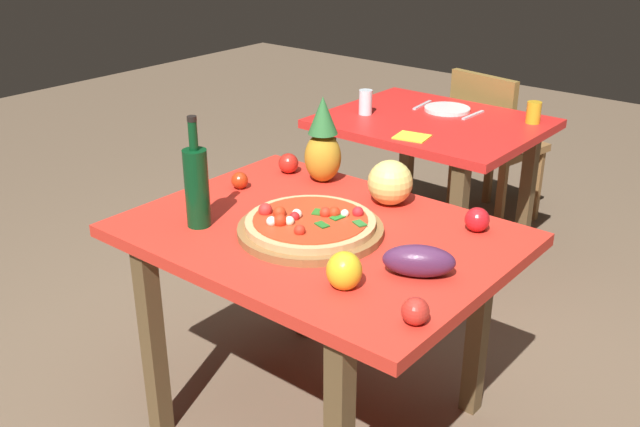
{
  "coord_description": "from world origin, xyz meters",
  "views": [
    {
      "loc": [
        1.31,
        -1.59,
        1.7
      ],
      "look_at": [
        -0.0,
        0.01,
        0.79
      ],
      "focal_mm": 40.82,
      "sensor_mm": 36.0,
      "label": 1
    }
  ],
  "objects_px": {
    "eggplant": "(419,261)",
    "drinking_glass_juice": "(534,112)",
    "tomato_by_bottle": "(240,180)",
    "drinking_glass_water": "(366,102)",
    "fork_utensil": "(422,105)",
    "napkin_folded": "(412,137)",
    "background_table": "(431,142)",
    "bell_pepper": "(344,271)",
    "knife_utensil": "(473,115)",
    "pizza_board": "(310,230)",
    "dinner_plate": "(447,109)",
    "display_table": "(319,256)",
    "melon": "(390,183)",
    "dining_chair": "(491,140)",
    "tomato_near_board": "(288,163)",
    "tomato_at_corner": "(415,311)",
    "wine_bottle": "(197,185)",
    "tomato_beside_pepper": "(477,220)",
    "pizza": "(308,221)",
    "pineapple_left": "(323,144)"
  },
  "relations": [
    {
      "from": "display_table",
      "to": "tomato_at_corner",
      "type": "height_order",
      "value": "tomato_at_corner"
    },
    {
      "from": "background_table",
      "to": "melon",
      "type": "xyz_separation_m",
      "value": [
        0.41,
        -0.95,
        0.19
      ]
    },
    {
      "from": "knife_utensil",
      "to": "napkin_folded",
      "type": "bearing_deg",
      "value": -93.36
    },
    {
      "from": "bell_pepper",
      "to": "knife_utensil",
      "type": "bearing_deg",
      "value": 107.21
    },
    {
      "from": "wine_bottle",
      "to": "tomato_by_bottle",
      "type": "relative_size",
      "value": 5.9
    },
    {
      "from": "wine_bottle",
      "to": "tomato_beside_pepper",
      "type": "height_order",
      "value": "wine_bottle"
    },
    {
      "from": "fork_utensil",
      "to": "bell_pepper",
      "type": "bearing_deg",
      "value": -70.15
    },
    {
      "from": "bell_pepper",
      "to": "fork_utensil",
      "type": "xyz_separation_m",
      "value": [
        -0.8,
        1.67,
        -0.04
      ]
    },
    {
      "from": "bell_pepper",
      "to": "tomato_at_corner",
      "type": "relative_size",
      "value": 1.53
    },
    {
      "from": "dining_chair",
      "to": "tomato_by_bottle",
      "type": "relative_size",
      "value": 14.07
    },
    {
      "from": "background_table",
      "to": "knife_utensil",
      "type": "bearing_deg",
      "value": 56.29
    },
    {
      "from": "pizza_board",
      "to": "wine_bottle",
      "type": "xyz_separation_m",
      "value": [
        -0.31,
        -0.17,
        0.12
      ]
    },
    {
      "from": "bell_pepper",
      "to": "eggplant",
      "type": "height_order",
      "value": "bell_pepper"
    },
    {
      "from": "drinking_glass_water",
      "to": "knife_utensil",
      "type": "xyz_separation_m",
      "value": [
        0.41,
        0.3,
        -0.05
      ]
    },
    {
      "from": "dining_chair",
      "to": "tomato_near_board",
      "type": "relative_size",
      "value": 11.27
    },
    {
      "from": "pizza_board",
      "to": "dinner_plate",
      "type": "xyz_separation_m",
      "value": [
        -0.37,
        1.48,
        -0.0
      ]
    },
    {
      "from": "display_table",
      "to": "tomato_near_board",
      "type": "height_order",
      "value": "tomato_near_board"
    },
    {
      "from": "napkin_folded",
      "to": "tomato_beside_pepper",
      "type": "bearing_deg",
      "value": -45.25
    },
    {
      "from": "background_table",
      "to": "pizza_board",
      "type": "xyz_separation_m",
      "value": [
        0.35,
        -1.3,
        0.12
      ]
    },
    {
      "from": "display_table",
      "to": "melon",
      "type": "distance_m",
      "value": 0.36
    },
    {
      "from": "dining_chair",
      "to": "napkin_folded",
      "type": "height_order",
      "value": "dining_chair"
    },
    {
      "from": "bell_pepper",
      "to": "dinner_plate",
      "type": "height_order",
      "value": "bell_pepper"
    },
    {
      "from": "pizza",
      "to": "tomato_at_corner",
      "type": "relative_size",
      "value": 5.78
    },
    {
      "from": "tomato_by_bottle",
      "to": "napkin_folded",
      "type": "bearing_deg",
      "value": 80.07
    },
    {
      "from": "dining_chair",
      "to": "tomato_near_board",
      "type": "distance_m",
      "value": 1.6
    },
    {
      "from": "tomato_at_corner",
      "to": "fork_utensil",
      "type": "xyz_separation_m",
      "value": [
        -1.04,
        1.71,
        -0.03
      ]
    },
    {
      "from": "dining_chair",
      "to": "tomato_near_board",
      "type": "bearing_deg",
      "value": 98.41
    },
    {
      "from": "eggplant",
      "to": "drinking_glass_juice",
      "type": "bearing_deg",
      "value": 103.38
    },
    {
      "from": "pizza",
      "to": "knife_utensil",
      "type": "relative_size",
      "value": 2.23
    },
    {
      "from": "dining_chair",
      "to": "dinner_plate",
      "type": "relative_size",
      "value": 3.86
    },
    {
      "from": "tomato_at_corner",
      "to": "tomato_beside_pepper",
      "type": "relative_size",
      "value": 0.9
    },
    {
      "from": "drinking_glass_juice",
      "to": "pizza",
      "type": "bearing_deg",
      "value": -91.27
    },
    {
      "from": "display_table",
      "to": "pineapple_left",
      "type": "xyz_separation_m",
      "value": [
        -0.26,
        0.33,
        0.23
      ]
    },
    {
      "from": "tomato_beside_pepper",
      "to": "eggplant",
      "type": "bearing_deg",
      "value": -87.71
    },
    {
      "from": "drinking_glass_juice",
      "to": "drinking_glass_water",
      "type": "distance_m",
      "value": 0.77
    },
    {
      "from": "tomato_at_corner",
      "to": "tomato_by_bottle",
      "type": "relative_size",
      "value": 1.15
    },
    {
      "from": "tomato_by_bottle",
      "to": "dinner_plate",
      "type": "distance_m",
      "value": 1.35
    },
    {
      "from": "bell_pepper",
      "to": "tomato_by_bottle",
      "type": "distance_m",
      "value": 0.79
    },
    {
      "from": "knife_utensil",
      "to": "dinner_plate",
      "type": "bearing_deg",
      "value": -177.99
    },
    {
      "from": "background_table",
      "to": "napkin_folded",
      "type": "bearing_deg",
      "value": -76.02
    },
    {
      "from": "eggplant",
      "to": "knife_utensil",
      "type": "height_order",
      "value": "eggplant"
    },
    {
      "from": "tomato_by_bottle",
      "to": "drinking_glass_water",
      "type": "bearing_deg",
      "value": 101.45
    },
    {
      "from": "napkin_folded",
      "to": "fork_utensil",
      "type": "bearing_deg",
      "value": 117.06
    },
    {
      "from": "pizza_board",
      "to": "dinner_plate",
      "type": "relative_size",
      "value": 2.05
    },
    {
      "from": "fork_utensil",
      "to": "napkin_folded",
      "type": "distance_m",
      "value": 0.52
    },
    {
      "from": "drinking_glass_juice",
      "to": "fork_utensil",
      "type": "distance_m",
      "value": 0.55
    },
    {
      "from": "pizza_board",
      "to": "drinking_glass_juice",
      "type": "relative_size",
      "value": 4.6
    },
    {
      "from": "pineapple_left",
      "to": "dinner_plate",
      "type": "bearing_deg",
      "value": 96.3
    },
    {
      "from": "dining_chair",
      "to": "pizza",
      "type": "distance_m",
      "value": 1.98
    },
    {
      "from": "tomato_beside_pepper",
      "to": "drinking_glass_water",
      "type": "bearing_deg",
      "value": 141.03
    }
  ]
}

